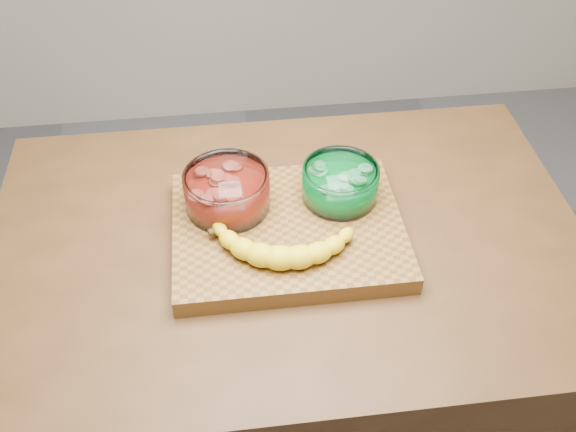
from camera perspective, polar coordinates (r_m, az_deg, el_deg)
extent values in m
cube|color=#4A2E16|center=(1.64, 0.00, -12.92)|extent=(1.20, 0.80, 0.90)
cube|color=brown|center=(1.27, 0.00, -1.30)|extent=(0.45, 0.35, 0.04)
cylinder|color=white|center=(1.27, -5.44, 2.26)|extent=(0.17, 0.17, 0.08)
cylinder|color=#AB2212|center=(1.28, -5.41, 1.86)|extent=(0.15, 0.15, 0.05)
cylinder|color=#D95644|center=(1.26, -5.50, 2.92)|extent=(0.14, 0.14, 0.02)
cylinder|color=white|center=(1.29, 4.66, 2.95)|extent=(0.15, 0.15, 0.07)
cylinder|color=#03932D|center=(1.30, 4.63, 2.61)|extent=(0.13, 0.13, 0.04)
cylinder|color=#6BE483|center=(1.28, 4.71, 3.59)|extent=(0.13, 0.13, 0.02)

